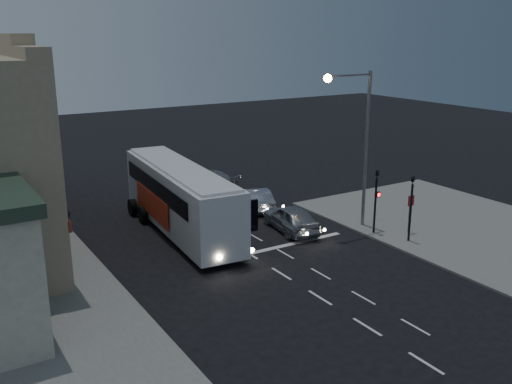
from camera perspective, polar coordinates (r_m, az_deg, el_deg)
ground at (r=28.38m, az=1.41°, el=-7.49°), size 120.00×120.00×0.00m
sidewalk_near at (r=34.45m, az=23.79°, el=-4.50°), size 12.00×24.00×0.12m
road_markings at (r=31.60m, az=0.09°, el=-4.98°), size 8.00×30.55×0.01m
tour_bus at (r=32.79m, az=-7.58°, el=-0.48°), size 3.65×12.88×3.90m
car_suv at (r=33.11m, az=3.52°, el=-2.62°), size 2.46×4.78×1.56m
car_sedan_a at (r=37.14m, az=0.04°, el=-0.67°), size 2.62×4.45×1.38m
car_sedan_b at (r=41.47m, az=-4.77°, el=1.14°), size 2.96×5.60×1.55m
traffic_signal_main at (r=32.66m, az=11.92°, el=-0.18°), size 0.25×0.35×4.10m
traffic_signal_side at (r=31.82m, az=15.28°, el=-0.83°), size 0.18×0.15×4.10m
regulatory_sign at (r=33.39m, az=15.16°, el=-1.52°), size 0.45×0.12×2.20m
streetlight at (r=32.78m, az=10.21°, el=5.91°), size 3.32×0.44×9.00m
street_tree at (r=37.92m, az=-22.05°, el=4.43°), size 4.00×4.00×6.20m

